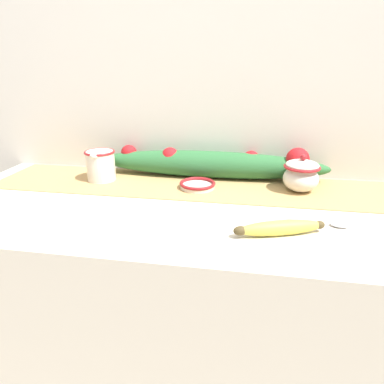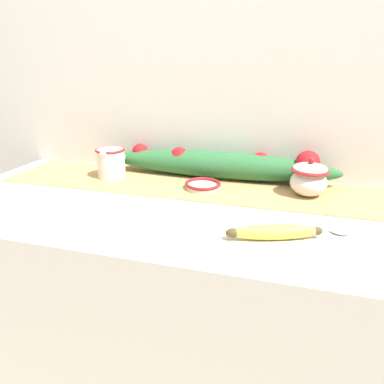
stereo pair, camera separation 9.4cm
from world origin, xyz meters
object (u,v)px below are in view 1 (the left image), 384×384
object	(u,v)px
small_dish	(197,185)
banana	(280,228)
cream_pitcher	(101,164)
sugar_bowl	(301,175)
spoon	(336,224)

from	to	relation	value
small_dish	banana	size ratio (longest dim) A/B	0.53
cream_pitcher	banana	size ratio (longest dim) A/B	0.54
cream_pitcher	small_dish	size ratio (longest dim) A/B	1.03
small_dish	sugar_bowl	bearing A→B (deg)	4.61
cream_pitcher	small_dish	distance (m)	0.34
banana	spoon	world-z (taller)	banana
cream_pitcher	spoon	xyz separation A→B (m)	(0.72, -0.24, -0.05)
small_dish	banana	xyz separation A→B (m)	(0.24, -0.28, 0.01)
small_dish	cream_pitcher	bearing A→B (deg)	175.38
cream_pitcher	small_dish	bearing A→B (deg)	-4.62
cream_pitcher	sugar_bowl	distance (m)	0.66
sugar_bowl	spoon	size ratio (longest dim) A/B	0.75
sugar_bowl	spoon	distance (m)	0.25
spoon	sugar_bowl	bearing A→B (deg)	114.67
cream_pitcher	spoon	bearing A→B (deg)	-18.26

